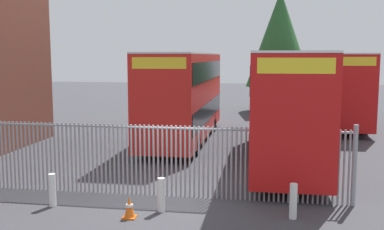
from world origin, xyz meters
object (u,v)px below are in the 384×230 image
(bollard_near_left, at_px, (52,190))
(double_decker_bus_near_gate, at_px, (286,103))
(double_decker_bus_behind_fence_left, at_px, (184,93))
(bollard_near_right, at_px, (293,201))
(bollard_center_front, at_px, (161,195))
(traffic_cone_by_gate, at_px, (129,207))
(double_decker_bus_behind_fence_right, at_px, (336,86))

(bollard_near_left, bearing_deg, double_decker_bus_near_gate, 44.21)
(double_decker_bus_behind_fence_left, height_order, bollard_near_right, double_decker_bus_behind_fence_left)
(bollard_near_left, distance_m, bollard_center_front, 3.16)
(double_decker_bus_near_gate, height_order, bollard_center_front, double_decker_bus_near_gate)
(double_decker_bus_near_gate, distance_m, bollard_near_right, 6.75)
(bollard_center_front, bearing_deg, bollard_near_left, -178.77)
(double_decker_bus_near_gate, bearing_deg, bollard_center_front, -118.90)
(double_decker_bus_near_gate, height_order, traffic_cone_by_gate, double_decker_bus_near_gate)
(bollard_near_left, bearing_deg, traffic_cone_by_gate, -12.75)
(bollard_center_front, height_order, bollard_near_right, same)
(double_decker_bus_near_gate, xyz_separation_m, bollard_near_right, (-0.03, -6.47, -1.95))
(bollard_near_left, height_order, bollard_center_front, same)
(double_decker_bus_near_gate, bearing_deg, bollard_near_left, -135.79)
(double_decker_bus_near_gate, relative_size, double_decker_bus_behind_fence_right, 1.00)
(double_decker_bus_behind_fence_left, relative_size, double_decker_bus_behind_fence_right, 1.00)
(double_decker_bus_behind_fence_right, bearing_deg, double_decker_bus_near_gate, -107.81)
(double_decker_bus_behind_fence_right, xyz_separation_m, bollard_near_right, (-3.51, -17.30, -1.95))
(bollard_near_right, bearing_deg, double_decker_bus_behind_fence_left, 114.59)
(traffic_cone_by_gate, bearing_deg, double_decker_bus_behind_fence_right, 66.55)
(double_decker_bus_behind_fence_left, xyz_separation_m, bollard_near_right, (4.83, -10.55, -1.95))
(bollard_center_front, distance_m, traffic_cone_by_gate, 0.97)
(bollard_center_front, bearing_deg, traffic_cone_by_gate, -139.25)
(bollard_center_front, bearing_deg, double_decker_bus_behind_fence_right, 67.81)
(bollard_near_left, xyz_separation_m, bollard_center_front, (3.16, 0.07, 0.00))
(double_decker_bus_behind_fence_right, relative_size, traffic_cone_by_gate, 18.32)
(bollard_near_right, bearing_deg, double_decker_bus_near_gate, 89.72)
(double_decker_bus_behind_fence_left, bearing_deg, bollard_near_left, -100.05)
(double_decker_bus_near_gate, xyz_separation_m, bollard_center_front, (-3.59, -6.50, -1.95))
(double_decker_bus_near_gate, distance_m, bollard_near_left, 9.62)
(bollard_near_left, bearing_deg, bollard_near_right, 0.86)
(double_decker_bus_behind_fence_left, bearing_deg, double_decker_bus_near_gate, -40.06)
(double_decker_bus_behind_fence_right, height_order, bollard_near_left, double_decker_bus_behind_fence_right)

